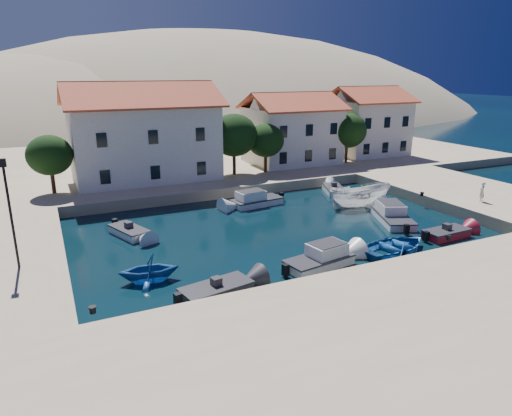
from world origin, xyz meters
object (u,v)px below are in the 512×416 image
(building_mid, at_px, (292,127))
(boat_east, at_px, (359,207))
(rowboat_south, at_px, (395,252))
(pedestrian, at_px, (482,192))
(building_right, at_px, (367,120))
(building_left, at_px, (143,130))
(cabin_cruiser_east, at_px, (393,216))
(cabin_cruiser_south, at_px, (319,260))
(lamppost, at_px, (9,204))

(building_mid, bearing_deg, boat_east, -98.17)
(rowboat_south, height_order, pedestrian, pedestrian)
(building_mid, relative_size, pedestrian, 6.15)
(rowboat_south, bearing_deg, building_mid, -21.98)
(building_mid, distance_m, building_right, 12.04)
(building_left, height_order, boat_east, building_left)
(building_left, distance_m, pedestrian, 32.41)
(building_right, xyz_separation_m, cabin_cruiser_east, (-14.55, -22.28, -5.00))
(building_mid, bearing_deg, cabin_cruiser_south, -115.96)
(building_right, relative_size, cabin_cruiser_east, 1.65)
(building_mid, relative_size, cabin_cruiser_east, 1.83)
(cabin_cruiser_east, bearing_deg, rowboat_south, 162.96)
(building_left, bearing_deg, building_right, 3.81)
(building_mid, distance_m, cabin_cruiser_south, 29.64)
(boat_east, bearing_deg, rowboat_south, 166.16)
(cabin_cruiser_south, bearing_deg, boat_east, 33.33)
(building_left, distance_m, boat_east, 22.96)
(building_mid, bearing_deg, building_right, 4.76)
(cabin_cruiser_east, distance_m, pedestrian, 8.62)
(lamppost, bearing_deg, cabin_cruiser_east, -0.58)
(cabin_cruiser_east, relative_size, boat_east, 0.98)
(building_mid, distance_m, pedestrian, 23.54)
(building_left, bearing_deg, cabin_cruiser_east, -52.69)
(building_right, distance_m, rowboat_south, 33.76)
(cabin_cruiser_south, relative_size, pedestrian, 2.77)
(pedestrian, bearing_deg, rowboat_south, 2.32)
(building_right, xyz_separation_m, lamppost, (-41.50, -22.00, -0.72))
(cabin_cruiser_east, bearing_deg, cabin_cruiser_south, 138.95)
(lamppost, xyz_separation_m, rowboat_south, (22.62, -5.46, -4.75))
(building_mid, height_order, rowboat_south, building_mid)
(boat_east, height_order, pedestrian, pedestrian)
(cabin_cruiser_south, relative_size, boat_east, 0.81)
(lamppost, distance_m, pedestrian, 35.52)
(rowboat_south, relative_size, cabin_cruiser_east, 0.92)
(rowboat_south, bearing_deg, lamppost, 69.03)
(cabin_cruiser_east, distance_m, boat_east, 4.53)
(lamppost, distance_m, boat_east, 27.83)
(building_mid, relative_size, boat_east, 1.81)
(lamppost, distance_m, cabin_cruiser_south, 18.03)
(cabin_cruiser_south, bearing_deg, cabin_cruiser_east, 16.94)
(cabin_cruiser_south, height_order, pedestrian, pedestrian)
(building_left, distance_m, cabin_cruiser_south, 26.41)
(building_right, relative_size, boat_east, 1.62)
(boat_east, bearing_deg, cabin_cruiser_east, -170.87)
(cabin_cruiser_south, bearing_deg, lamppost, 153.17)
(building_left, xyz_separation_m, pedestrian, (23.87, -21.55, -4.08))
(building_mid, bearing_deg, cabin_cruiser_east, -96.83)
(building_right, bearing_deg, boat_east, -129.04)
(lamppost, relative_size, pedestrian, 3.65)
(rowboat_south, relative_size, boat_east, 0.91)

